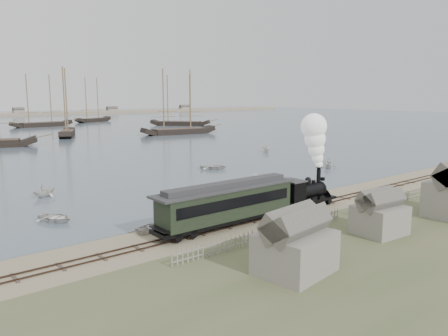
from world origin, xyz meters
TOP-DOWN VIEW (x-y plane):
  - ground at (0.00, 0.00)m, footprint 600.00×600.00m
  - rail_track at (0.00, -2.00)m, footprint 120.00×1.80m
  - picket_fence_west at (-6.50, -7.00)m, footprint 19.00×0.10m
  - picket_fence_east at (12.50, -7.50)m, footprint 15.00×0.10m
  - shed_left at (-10.00, -13.00)m, footprint 5.00×4.00m
  - shed_mid at (2.00, -12.00)m, footprint 4.00×3.50m
  - locomotive at (5.39, -2.00)m, footprint 7.74×2.89m
  - passenger_coach at (-6.79, -2.00)m, footprint 14.95×2.88m
  - beached_dinghy at (-12.68, 1.19)m, footprint 2.79×3.63m
  - rowboat_0 at (-18.53, 9.52)m, footprint 4.45×4.00m
  - rowboat_1 at (-16.04, 20.81)m, footprint 3.47×3.72m
  - rowboat_2 at (9.35, 10.11)m, footprint 3.43×1.68m
  - rowboat_3 at (11.49, 23.57)m, footprint 5.25×5.28m
  - rowboat_4 at (26.96, 12.52)m, footprint 4.30×4.31m
  - rowboat_5 at (33.85, 34.15)m, footprint 3.51×2.40m
  - schooner_3 at (13.74, 95.90)m, footprint 10.74×17.39m
  - schooner_4 at (43.59, 82.12)m, footprint 24.30×8.60m
  - schooner_5 at (65.63, 114.53)m, footprint 19.42×21.78m
  - schooner_8 at (20.92, 143.03)m, footprint 23.49×8.13m
  - schooner_9 at (48.75, 160.03)m, footprint 19.68×12.50m

SIDE VIEW (x-z plane):
  - ground at x=0.00m, z-range 0.00..0.00m
  - picket_fence_west at x=-6.50m, z-range -0.60..0.60m
  - picket_fence_east at x=12.50m, z-range -0.60..0.60m
  - shed_left at x=-10.00m, z-range -2.05..2.05m
  - shed_mid at x=2.00m, z-range -1.80..1.80m
  - rail_track at x=0.00m, z-range -0.04..0.12m
  - beached_dinghy at x=-12.68m, z-range 0.00..0.70m
  - rowboat_0 at x=-18.53m, z-range 0.06..0.82m
  - rowboat_3 at x=11.49m, z-range 0.06..0.96m
  - rowboat_5 at x=33.85m, z-range 0.06..1.33m
  - rowboat_2 at x=9.35m, z-range 0.06..1.33m
  - rowboat_1 at x=-16.04m, z-range 0.06..1.65m
  - rowboat_4 at x=26.96m, z-range 0.06..1.78m
  - passenger_coach at x=-6.79m, z-range 0.47..4.10m
  - locomotive at x=5.39m, z-range -0.38..9.28m
  - schooner_3 at x=13.74m, z-range 0.06..20.06m
  - schooner_4 at x=43.59m, z-range 0.06..20.06m
  - schooner_5 at x=65.63m, z-range 0.06..20.06m
  - schooner_8 at x=20.92m, z-range 0.06..20.06m
  - schooner_9 at x=48.75m, z-range 0.06..20.06m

